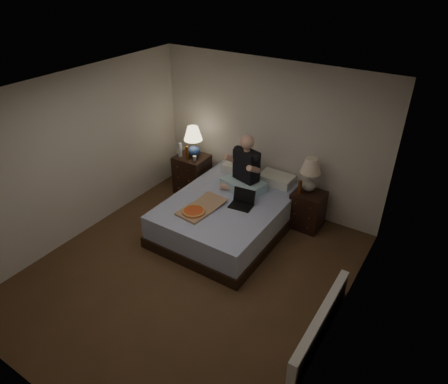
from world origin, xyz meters
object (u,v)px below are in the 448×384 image
Objects in this scene: lamp_left at (193,142)px; water_bottle at (180,150)px; laptop at (241,200)px; beer_bottle_right at (300,187)px; soda_can at (195,159)px; nightstand_right at (307,210)px; person at (244,164)px; pizza_box at (194,212)px; nightstand_left at (192,174)px; bed at (228,214)px; lamp_right at (310,175)px; beer_bottle_left at (187,152)px; radiator at (320,324)px.

water_bottle is at bearing -145.95° from lamp_left.
lamp_left reaches higher than laptop.
lamp_left is at bearing 179.40° from beer_bottle_right.
soda_can reaches higher than laptop.
person reaches higher than nightstand_right.
pizza_box is (-0.25, -1.01, -0.42)m from person.
nightstand_left is at bearing 142.44° from soda_can.
nightstand_left reaches higher than bed.
lamp_right is at bearing 4.05° from lamp_left.
soda_can is (-2.04, -0.24, 0.46)m from nightstand_right.
beer_bottle_left reaches higher than nightstand_left.
person reaches higher than beer_bottle_right.
lamp_left is 0.21m from beer_bottle_left.
lamp_left is at bearing -175.95° from lamp_right.
radiator is at bearing -62.18° from nightstand_right.
pizza_box is at bearing -89.24° from person.
bed is 1.27m from nightstand_right.
soda_can is 1.09m from person.
bed is 1.52m from lamp_left.
nightstand_right is at bearing 2.21° from lamp_left.
lamp_left is 1.21m from person.
lamp_left is 1.62m from laptop.
nightstand_left is 1.59m from pizza_box.
beer_bottle_right is 0.95m from laptop.
nightstand_left is 1.40m from person.
pizza_box is (-0.22, -0.61, 0.31)m from bed.
beer_bottle_left reaches higher than beer_bottle_right.
bed is 2.35× the size of person.
lamp_right is 1.15m from laptop.
pizza_box is (1.13, -1.14, -0.26)m from water_bottle.
pizza_box is (0.97, -1.25, 0.23)m from nightstand_left.
person is at bearing -156.35° from lamp_right.
laptop is at bearing -131.94° from beer_bottle_right.
lamp_right is at bearing 40.20° from bed.
lamp_right is at bearing 117.17° from radiator.
nightstand_left is 7.23× the size of soda_can.
beer_bottle_left is at bearing 171.98° from soda_can.
radiator is at bearing -9.07° from pizza_box.
bed is at bearing 76.24° from pizza_box.
laptop is at bearing -27.12° from lamp_left.
person is 2.74× the size of laptop.
nightstand_right is 2.44m from water_bottle.
nightstand_right is at bearing -53.34° from lamp_right.
beer_bottle_right is 2.24m from radiator.
nightstand_left is at bearing 151.96° from bed.
bed is 1.43m from beer_bottle_left.
pizza_box is (0.80, -1.12, -0.19)m from soda_can.
radiator is at bearing -24.53° from person.
laptop is at bearing -22.14° from beer_bottle_left.
nightstand_right is 1.84× the size of laptop.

